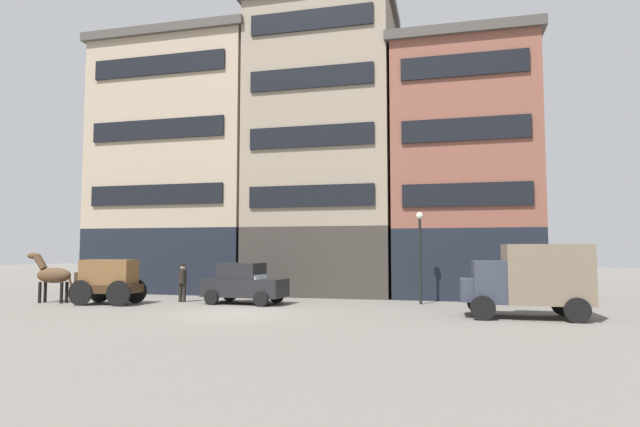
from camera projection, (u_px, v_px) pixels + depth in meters
The scene contains 11 objects.
ground_plane at pixel (235, 313), 19.51m from camera, with size 120.00×120.00×0.00m, color slate.
building_far_left at pixel (182, 165), 30.95m from camera, with size 10.02×6.09×15.03m.
building_center_left at pixel (323, 147), 28.90m from camera, with size 8.29×6.09×16.38m.
building_center_right at pixel (463, 168), 26.99m from camera, with size 7.60×6.09×13.33m.
cargo_wagon at pixel (108, 278), 22.84m from camera, with size 3.01×1.72×1.98m.
draft_horse at pixel (52, 275), 23.55m from camera, with size 2.35×0.73×2.30m.
delivery_truck_near at pixel (529, 278), 18.26m from camera, with size 4.38×2.19×2.62m.
sedan_dark at pixel (244, 283), 23.05m from camera, with size 3.82×2.10×1.83m.
pedestrian_officer at pixel (183, 281), 23.90m from camera, with size 0.37×0.37×1.79m.
streetlamp_curbside at pixel (420, 244), 22.99m from camera, with size 0.32×0.32×4.12m.
fire_hydrant_curbside at pixel (116, 289), 26.06m from camera, with size 0.24×0.24×0.83m.
Camera 1 is at (7.85, -18.39, 2.42)m, focal length 28.77 mm.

